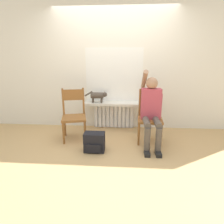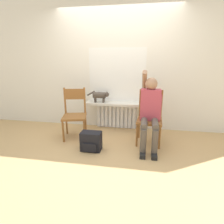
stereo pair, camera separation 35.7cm
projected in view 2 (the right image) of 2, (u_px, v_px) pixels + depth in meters
The scene contains 10 objects.
ground_plane at pixel (106, 151), 3.15m from camera, with size 12.00×12.00×0.00m, color tan.
wall_with_window at pixel (117, 66), 3.94m from camera, with size 7.00×0.06×2.70m.
radiator at pixel (116, 116), 4.16m from camera, with size 0.88×0.08×0.55m.
windowsill at pixel (116, 104), 3.97m from camera, with size 1.25×0.33×0.05m.
window_glass at pixel (117, 75), 3.96m from camera, with size 1.20×0.01×1.11m.
chair_left at pixel (75, 113), 3.61m from camera, with size 0.53×0.53×0.96m.
chair_right at pixel (150, 117), 3.37m from camera, with size 0.46×0.46×0.96m.
person at pixel (150, 109), 3.20m from camera, with size 0.36×1.04×1.32m.
cat at pixel (100, 95), 3.93m from camera, with size 0.48×0.13×0.25m.
backpack at pixel (91, 141), 3.15m from camera, with size 0.34×0.24×0.32m.
Camera 2 is at (0.61, -2.79, 1.49)m, focal length 30.00 mm.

